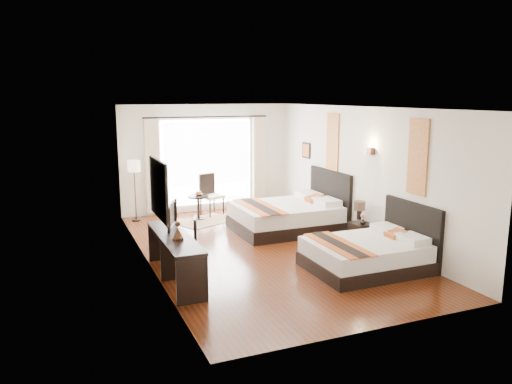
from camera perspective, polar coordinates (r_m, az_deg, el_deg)
name	(u,v)px	position (r m, az deg, el deg)	size (l,w,h in m)	color
floor	(263,250)	(10.02, 0.76, -6.61)	(4.50, 7.50, 0.01)	#3A1B0A
ceiling	(263,108)	(9.55, 0.80, 9.59)	(4.50, 7.50, 0.02)	white
wall_headboard	(360,174)	(10.76, 11.85, 2.08)	(0.01, 7.50, 2.80)	silver
wall_desk	(147,188)	(9.05, -12.40, 0.40)	(0.01, 7.50, 2.80)	silver
wall_window	(207,158)	(13.17, -5.66, 3.86)	(4.50, 0.01, 2.80)	silver
wall_entry	(380,226)	(6.49, 13.94, -3.83)	(4.50, 0.01, 2.80)	silver
window_glass	(207,162)	(13.17, -5.63, 3.42)	(2.40, 0.02, 2.20)	white
sheer_curtain	(208,162)	(13.11, -5.56, 3.39)	(2.30, 0.02, 2.10)	white
drape_left	(152,166)	(12.74, -11.76, 2.90)	(0.35, 0.14, 2.35)	beige
drape_right	(259,161)	(13.57, 0.37, 3.61)	(0.35, 0.14, 2.35)	beige
art_panel_near	(418,157)	(9.29, 18.01, 3.82)	(0.03, 0.50, 1.35)	maroon
art_panel_far	(333,143)	(11.63, 8.74, 5.57)	(0.03, 0.50, 1.35)	maroon
wall_sconce	(371,151)	(10.32, 12.98, 4.58)	(0.10, 0.14, 0.14)	#3F2416
mirror_frame	(158,189)	(8.11, -11.08, 0.32)	(0.04, 1.25, 0.95)	black
mirror_glass	(160,189)	(8.12, -10.91, 0.33)	(0.01, 1.12, 0.82)	white
bed_near	(370,253)	(9.07, 12.84, -6.80)	(2.01, 1.57, 1.13)	black
bed_far	(289,215)	(11.38, 3.81, -2.67)	(2.33, 1.81, 1.32)	black
nightstand	(361,233)	(10.55, 11.87, -4.65)	(0.37, 0.46, 0.44)	black
table_lamp	(359,207)	(10.50, 11.74, -1.69)	(0.24, 0.24, 0.38)	black
vase	(363,219)	(10.36, 12.15, -2.99)	(0.12, 0.12, 0.13)	black
console_desk	(175,258)	(8.45, -9.25, -7.40)	(0.50, 2.20, 0.76)	black
television	(168,215)	(8.81, -10.07, -2.61)	(0.78, 0.10, 0.45)	black
bronze_figurine	(178,232)	(8.05, -8.92, -4.51)	(0.18, 0.18, 0.27)	#3F2416
desk_chair	(187,250)	(9.15, -7.89, -6.63)	(0.51, 0.51, 0.88)	beige
floor_lamp	(134,170)	(12.37, -13.76, 2.43)	(0.30, 0.30, 1.48)	black
side_table	(198,207)	(12.42, -6.60, -1.76)	(0.52, 0.52, 0.59)	black
fruit_bowl	(199,195)	(12.35, -6.55, -0.31)	(0.21, 0.21, 0.05)	#452718
window_chair	(212,203)	(12.82, -5.11, -1.22)	(0.61, 0.61, 1.06)	beige
jute_rug	(205,221)	(12.27, -5.80, -3.30)	(1.40, 0.95, 0.01)	tan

